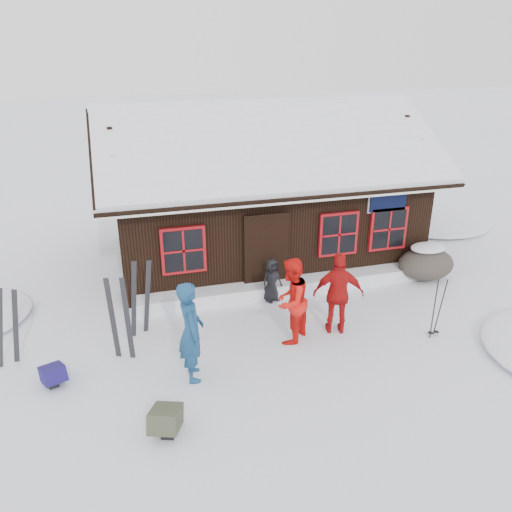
{
  "coord_description": "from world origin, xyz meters",
  "views": [
    {
      "loc": [
        -2.45,
        -8.27,
        5.67
      ],
      "look_at": [
        0.45,
        1.75,
        1.3
      ],
      "focal_mm": 35.0,
      "sensor_mm": 36.0,
      "label": 1
    }
  ],
  "objects_px": {
    "skier_teal": "(191,331)",
    "skier_orange_left": "(291,301)",
    "backpack_olive": "(166,423)",
    "backpack_blue": "(54,377)",
    "skier_orange_right": "(338,294)",
    "ski_pair_left": "(8,328)",
    "ski_poles": "(437,309)",
    "boulder": "(426,263)",
    "skier_crouched": "(272,280)"
  },
  "relations": [
    {
      "from": "skier_teal",
      "to": "skier_orange_right",
      "type": "xyz_separation_m",
      "value": [
        3.23,
        0.74,
        -0.07
      ]
    },
    {
      "from": "skier_orange_right",
      "to": "backpack_olive",
      "type": "distance_m",
      "value": 4.45
    },
    {
      "from": "skier_teal",
      "to": "backpack_olive",
      "type": "bearing_deg",
      "value": 154.78
    },
    {
      "from": "ski_pair_left",
      "to": "ski_poles",
      "type": "height_order",
      "value": "ski_pair_left"
    },
    {
      "from": "skier_teal",
      "to": "boulder",
      "type": "bearing_deg",
      "value": -67.57
    },
    {
      "from": "boulder",
      "to": "ski_pair_left",
      "type": "height_order",
      "value": "ski_pair_left"
    },
    {
      "from": "skier_orange_left",
      "to": "skier_crouched",
      "type": "relative_size",
      "value": 1.69
    },
    {
      "from": "skier_orange_left",
      "to": "ski_pair_left",
      "type": "bearing_deg",
      "value": -51.9
    },
    {
      "from": "skier_crouched",
      "to": "skier_orange_right",
      "type": "bearing_deg",
      "value": -81.94
    },
    {
      "from": "skier_crouched",
      "to": "ski_pair_left",
      "type": "xyz_separation_m",
      "value": [
        -5.59,
        -1.11,
        0.24
      ]
    },
    {
      "from": "skier_orange_left",
      "to": "ski_poles",
      "type": "height_order",
      "value": "skier_orange_left"
    },
    {
      "from": "skier_teal",
      "to": "backpack_blue",
      "type": "bearing_deg",
      "value": 80.11
    },
    {
      "from": "skier_orange_right",
      "to": "skier_crouched",
      "type": "height_order",
      "value": "skier_orange_right"
    },
    {
      "from": "skier_teal",
      "to": "skier_orange_right",
      "type": "height_order",
      "value": "skier_teal"
    },
    {
      "from": "ski_poles",
      "to": "backpack_blue",
      "type": "distance_m",
      "value": 7.66
    },
    {
      "from": "ski_pair_left",
      "to": "backpack_blue",
      "type": "distance_m",
      "value": 1.35
    },
    {
      "from": "boulder",
      "to": "ski_poles",
      "type": "height_order",
      "value": "ski_poles"
    },
    {
      "from": "skier_teal",
      "to": "skier_orange_right",
      "type": "relative_size",
      "value": 1.07
    },
    {
      "from": "skier_orange_right",
      "to": "ski_pair_left",
      "type": "height_order",
      "value": "skier_orange_right"
    },
    {
      "from": "skier_orange_right",
      "to": "boulder",
      "type": "bearing_deg",
      "value": -132.85
    },
    {
      "from": "skier_orange_right",
      "to": "ski_poles",
      "type": "height_order",
      "value": "skier_orange_right"
    },
    {
      "from": "skier_orange_left",
      "to": "ski_pair_left",
      "type": "height_order",
      "value": "skier_orange_left"
    },
    {
      "from": "backpack_olive",
      "to": "backpack_blue",
      "type": "bearing_deg",
      "value": 154.98
    },
    {
      "from": "skier_crouched",
      "to": "skier_orange_left",
      "type": "bearing_deg",
      "value": -114.74
    },
    {
      "from": "ski_poles",
      "to": "backpack_olive",
      "type": "xyz_separation_m",
      "value": [
        -5.8,
        -1.3,
        -0.48
      ]
    },
    {
      "from": "skier_teal",
      "to": "boulder",
      "type": "distance_m",
      "value": 7.1
    },
    {
      "from": "backpack_olive",
      "to": "ski_poles",
      "type": "bearing_deg",
      "value": 32.33
    },
    {
      "from": "skier_teal",
      "to": "ski_poles",
      "type": "xyz_separation_m",
      "value": [
        5.14,
        -0.01,
        -0.33
      ]
    },
    {
      "from": "skier_orange_left",
      "to": "backpack_blue",
      "type": "distance_m",
      "value": 4.7
    },
    {
      "from": "ski_poles",
      "to": "backpack_blue",
      "type": "height_order",
      "value": "ski_poles"
    },
    {
      "from": "backpack_olive",
      "to": "ski_pair_left",
      "type": "bearing_deg",
      "value": 153.76
    },
    {
      "from": "boulder",
      "to": "backpack_blue",
      "type": "relative_size",
      "value": 2.89
    },
    {
      "from": "boulder",
      "to": "backpack_olive",
      "type": "bearing_deg",
      "value": -152.03
    },
    {
      "from": "skier_teal",
      "to": "skier_orange_left",
      "type": "xyz_separation_m",
      "value": [
        2.15,
        0.69,
        -0.05
      ]
    },
    {
      "from": "skier_crouched",
      "to": "backpack_blue",
      "type": "relative_size",
      "value": 2.08
    },
    {
      "from": "skier_teal",
      "to": "backpack_olive",
      "type": "distance_m",
      "value": 1.67
    },
    {
      "from": "skier_orange_left",
      "to": "backpack_olive",
      "type": "relative_size",
      "value": 3.02
    },
    {
      "from": "boulder",
      "to": "backpack_olive",
      "type": "distance_m",
      "value": 8.22
    },
    {
      "from": "skier_teal",
      "to": "backpack_blue",
      "type": "relative_size",
      "value": 3.71
    },
    {
      "from": "ski_pair_left",
      "to": "skier_orange_left",
      "type": "bearing_deg",
      "value": -3.72
    },
    {
      "from": "skier_teal",
      "to": "ski_poles",
      "type": "bearing_deg",
      "value": -88.71
    },
    {
      "from": "skier_orange_right",
      "to": "ski_pair_left",
      "type": "bearing_deg",
      "value": 13.32
    },
    {
      "from": "ski_pair_left",
      "to": "backpack_olive",
      "type": "xyz_separation_m",
      "value": [
        2.61,
        -2.69,
        -0.62
      ]
    },
    {
      "from": "skier_crouched",
      "to": "backpack_blue",
      "type": "distance_m",
      "value": 5.22
    },
    {
      "from": "skier_orange_right",
      "to": "skier_teal",
      "type": "bearing_deg",
      "value": 31.82
    },
    {
      "from": "skier_teal",
      "to": "skier_orange_right",
      "type": "bearing_deg",
      "value": -75.79
    },
    {
      "from": "skier_crouched",
      "to": "backpack_olive",
      "type": "bearing_deg",
      "value": -147.39
    },
    {
      "from": "skier_orange_left",
      "to": "skier_teal",
      "type": "bearing_deg",
      "value": -26.88
    },
    {
      "from": "ski_poles",
      "to": "backpack_olive",
      "type": "relative_size",
      "value": 2.25
    },
    {
      "from": "skier_teal",
      "to": "skier_orange_left",
      "type": "bearing_deg",
      "value": -70.88
    }
  ]
}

